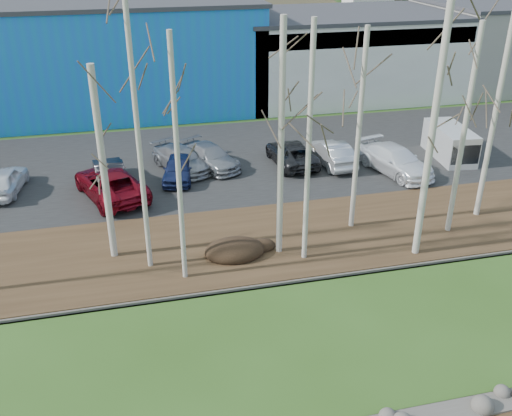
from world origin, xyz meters
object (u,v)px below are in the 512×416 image
object	(u,v)px
car_0	(5,181)
car_2	(111,183)
car_5	(332,153)
car_7	(396,160)
van_white	(451,143)
car_1	(109,173)
car_4	(178,168)
car_8	(210,156)
car_6	(292,153)
car_3	(181,159)

from	to	relation	value
car_0	car_2	xyz separation A→B (m)	(5.58, -1.90, 0.08)
car_5	car_7	xyz separation A→B (m)	(3.18, -2.08, 0.03)
car_5	van_white	distance (m)	7.59
car_1	car_4	world-z (taller)	car_1
car_4	car_8	xyz separation A→B (m)	(2.06, 1.41, -0.00)
car_4	car_6	size ratio (longest dim) A/B	0.82
car_3	van_white	bearing A→B (deg)	-32.30
car_3	car_5	bearing A→B (deg)	-33.61
car_3	car_7	distance (m)	12.62
car_1	car_3	size ratio (longest dim) A/B	0.96
car_1	car_4	size ratio (longest dim) A/B	1.13
car_0	car_7	size ratio (longest dim) A/B	0.79
car_2	car_5	size ratio (longest dim) A/B	1.28
car_2	car_3	bearing A→B (deg)	-164.24
car_3	car_4	distance (m)	1.45
car_0	car_2	size ratio (longest dim) A/B	0.73
car_2	van_white	world-z (taller)	van_white
car_4	car_2	bearing A→B (deg)	-145.74
car_3	car_6	xyz separation A→B (m)	(6.63, -0.65, 0.00)
car_3	car_4	world-z (taller)	car_4
car_0	van_white	distance (m)	26.25
car_3	car_6	distance (m)	6.66
car_6	car_4	bearing A→B (deg)	3.49
car_2	car_3	size ratio (longest dim) A/B	1.22
car_2	car_3	xyz separation A→B (m)	(4.11, 2.94, -0.12)
car_2	car_6	distance (m)	10.98
car_2	car_8	world-z (taller)	car_2
car_3	car_4	size ratio (longest dim) A/B	1.17
car_0	car_7	world-z (taller)	car_7
car_7	car_1	bearing A→B (deg)	158.28
car_4	van_white	xyz separation A→B (m)	(16.87, -0.63, 0.29)
car_5	car_8	world-z (taller)	car_5
car_2	van_white	xyz separation A→B (m)	(20.65, 0.91, 0.17)
car_1	car_7	bearing A→B (deg)	167.78
car_6	van_white	distance (m)	10.00
car_3	car_1	bearing A→B (deg)	173.13
car_0	car_6	world-z (taller)	car_0
car_0	car_4	bearing A→B (deg)	-173.99
car_1	car_2	size ratio (longest dim) A/B	0.79
car_1	car_6	xyz separation A→B (m)	(10.80, 0.73, -0.06)
car_8	car_6	bearing A→B (deg)	-32.86
car_2	car_3	distance (m)	5.06
car_6	car_8	size ratio (longest dim) A/B	1.05
car_4	van_white	size ratio (longest dim) A/B	0.87
car_8	car_1	bearing A→B (deg)	167.98
car_5	van_white	size ratio (longest dim) A/B	0.97
car_5	car_8	distance (m)	7.37
car_3	car_7	xyz separation A→B (m)	(12.15, -3.39, 0.09)
car_7	van_white	bearing A→B (deg)	2.44
car_0	car_7	xyz separation A→B (m)	(21.85, -2.35, 0.06)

